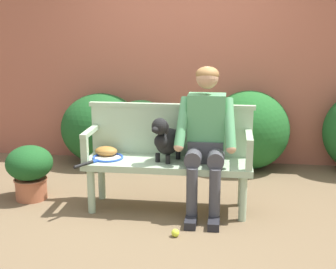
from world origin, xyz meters
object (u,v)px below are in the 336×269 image
baseball_glove (106,151)px  dog_on_bench (166,139)px  garden_bench (168,168)px  tennis_ball (175,233)px  person_seated (206,134)px  potted_plant (30,169)px  tennis_racket (106,158)px

baseball_glove → dog_on_bench: bearing=-2.6°
garden_bench → dog_on_bench: (-0.02, -0.02, 0.28)m
garden_bench → baseball_glove: (-0.61, 0.09, 0.11)m
dog_on_bench → tennis_ball: bearing=-74.5°
baseball_glove → tennis_ball: 1.11m
garden_bench → person_seated: (0.35, -0.01, 0.34)m
dog_on_bench → tennis_ball: 0.87m
dog_on_bench → baseball_glove: (-0.60, 0.11, -0.17)m
potted_plant → dog_on_bench: bearing=-4.0°
person_seated → potted_plant: 1.79m
dog_on_bench → potted_plant: dog_on_bench is taller
tennis_ball → tennis_racket: bearing=142.5°
dog_on_bench → tennis_ball: (0.15, -0.55, -0.66)m
tennis_racket → garden_bench: bearing=2.0°
person_seated → garden_bench: bearing=178.2°
person_seated → tennis_racket: 0.97m
tennis_ball → baseball_glove: bearing=138.6°
dog_on_bench → tennis_ball: size_ratio=6.44×
dog_on_bench → tennis_racket: dog_on_bench is taller
tennis_racket → potted_plant: potted_plant is taller
tennis_racket → tennis_ball: 1.02m
tennis_racket → baseball_glove: size_ratio=2.56×
person_seated → tennis_ball: person_seated is taller
garden_bench → potted_plant: 1.40m
person_seated → potted_plant: person_seated is taller
dog_on_bench → tennis_racket: size_ratio=0.76×
person_seated → potted_plant: size_ratio=2.46×
garden_bench → tennis_ball: size_ratio=23.43×
dog_on_bench → tennis_ball: dog_on_bench is taller
tennis_ball → dog_on_bench: bearing=105.5°
garden_bench → person_seated: bearing=-1.8°
garden_bench → person_seated: person_seated is taller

